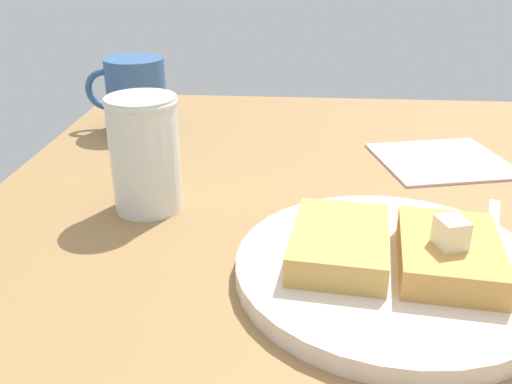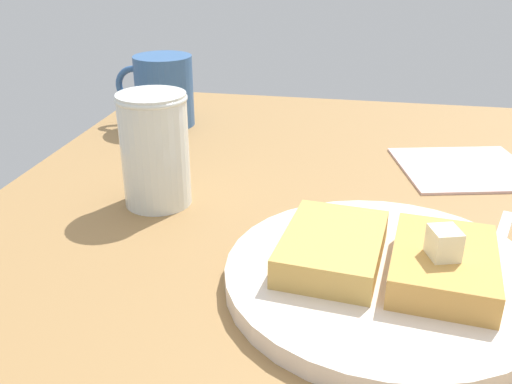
# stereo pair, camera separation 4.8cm
# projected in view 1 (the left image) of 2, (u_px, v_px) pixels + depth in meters

# --- Properties ---
(table_surface) EXTENTS (0.93, 0.93, 0.02)m
(table_surface) POSITION_uv_depth(u_px,v_px,m) (464.00, 252.00, 0.50)
(table_surface) COLOR olive
(table_surface) RESTS_ON ground
(plate) EXTENTS (0.24, 0.24, 0.02)m
(plate) POSITION_uv_depth(u_px,v_px,m) (391.00, 269.00, 0.44)
(plate) COLOR silver
(plate) RESTS_ON table_surface
(toast_slice_left) EXTENTS (0.08, 0.11, 0.02)m
(toast_slice_left) POSITION_uv_depth(u_px,v_px,m) (449.00, 254.00, 0.43)
(toast_slice_left) COLOR gold
(toast_slice_left) RESTS_ON plate
(toast_slice_middle) EXTENTS (0.08, 0.11, 0.02)m
(toast_slice_middle) POSITION_uv_depth(u_px,v_px,m) (340.00, 243.00, 0.44)
(toast_slice_middle) COLOR tan
(toast_slice_middle) RESTS_ON plate
(butter_pat_primary) EXTENTS (0.02, 0.03, 0.02)m
(butter_pat_primary) POSITION_uv_depth(u_px,v_px,m) (451.00, 233.00, 0.41)
(butter_pat_primary) COLOR #F8F0C6
(butter_pat_primary) RESTS_ON toast_slice_left
(fork) EXTENTS (0.06, 0.16, 0.00)m
(fork) POSITION_uv_depth(u_px,v_px,m) (492.00, 247.00, 0.45)
(fork) COLOR silver
(fork) RESTS_ON plate
(syrup_jar) EXTENTS (0.07, 0.07, 0.11)m
(syrup_jar) POSITION_uv_depth(u_px,v_px,m) (146.00, 159.00, 0.54)
(syrup_jar) COLOR #5C2D08
(syrup_jar) RESTS_ON table_surface
(napkin) EXTENTS (0.17, 0.16, 0.00)m
(napkin) POSITION_uv_depth(u_px,v_px,m) (442.00, 160.00, 0.67)
(napkin) COLOR beige
(napkin) RESTS_ON table_surface
(coffee_mug) EXTENTS (0.11, 0.08, 0.10)m
(coffee_mug) POSITION_uv_depth(u_px,v_px,m) (135.00, 94.00, 0.77)
(coffee_mug) COLOR #345C93
(coffee_mug) RESTS_ON table_surface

